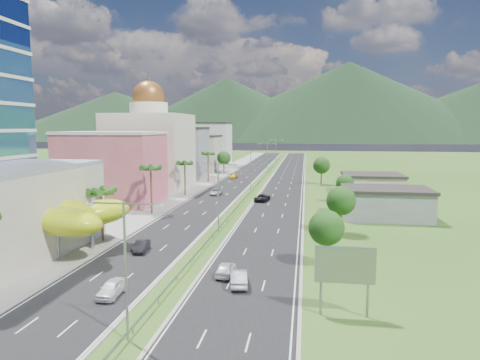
% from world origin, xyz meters
% --- Properties ---
extents(ground, '(500.00, 500.00, 0.00)m').
position_xyz_m(ground, '(0.00, 0.00, 0.00)').
color(ground, '#2D5119').
rests_on(ground, ground).
extents(road_left, '(11.00, 260.00, 0.04)m').
position_xyz_m(road_left, '(-7.50, 90.00, 0.02)').
color(road_left, black).
rests_on(road_left, ground).
extents(road_right, '(11.00, 260.00, 0.04)m').
position_xyz_m(road_right, '(7.50, 90.00, 0.02)').
color(road_right, black).
rests_on(road_right, ground).
extents(sidewalk_left, '(7.00, 260.00, 0.12)m').
position_xyz_m(sidewalk_left, '(-17.00, 90.00, 0.06)').
color(sidewalk_left, gray).
rests_on(sidewalk_left, ground).
extents(median_guardrail, '(0.10, 216.06, 0.76)m').
position_xyz_m(median_guardrail, '(0.00, 71.99, 0.62)').
color(median_guardrail, gray).
rests_on(median_guardrail, ground).
extents(streetlight_median_a, '(6.04, 0.25, 11.00)m').
position_xyz_m(streetlight_median_a, '(0.00, -25.00, 6.75)').
color(streetlight_median_a, gray).
rests_on(streetlight_median_a, ground).
extents(streetlight_median_b, '(6.04, 0.25, 11.00)m').
position_xyz_m(streetlight_median_b, '(0.00, 10.00, 6.75)').
color(streetlight_median_b, gray).
rests_on(streetlight_median_b, ground).
extents(streetlight_median_c, '(6.04, 0.25, 11.00)m').
position_xyz_m(streetlight_median_c, '(0.00, 50.00, 6.75)').
color(streetlight_median_c, gray).
rests_on(streetlight_median_c, ground).
extents(streetlight_median_d, '(6.04, 0.25, 11.00)m').
position_xyz_m(streetlight_median_d, '(0.00, 95.00, 6.75)').
color(streetlight_median_d, gray).
rests_on(streetlight_median_d, ground).
extents(streetlight_median_e, '(6.04, 0.25, 11.00)m').
position_xyz_m(streetlight_median_e, '(0.00, 140.00, 6.75)').
color(streetlight_median_e, gray).
rests_on(streetlight_median_e, ground).
extents(lime_canopy, '(18.00, 15.00, 7.40)m').
position_xyz_m(lime_canopy, '(-20.00, -4.00, 4.99)').
color(lime_canopy, '#B8C713').
rests_on(lime_canopy, ground).
extents(pink_shophouse, '(20.00, 15.00, 15.00)m').
position_xyz_m(pink_shophouse, '(-28.00, 32.00, 7.50)').
color(pink_shophouse, '#C65161').
rests_on(pink_shophouse, ground).
extents(domed_building, '(20.00, 20.00, 28.70)m').
position_xyz_m(domed_building, '(-28.00, 55.00, 11.35)').
color(domed_building, beige).
rests_on(domed_building, ground).
extents(midrise_grey, '(16.00, 15.00, 16.00)m').
position_xyz_m(midrise_grey, '(-27.00, 80.00, 8.00)').
color(midrise_grey, slate).
rests_on(midrise_grey, ground).
extents(midrise_beige, '(16.00, 15.00, 13.00)m').
position_xyz_m(midrise_beige, '(-27.00, 102.00, 6.50)').
color(midrise_beige, '#ADA08E').
rests_on(midrise_beige, ground).
extents(midrise_white, '(16.00, 15.00, 18.00)m').
position_xyz_m(midrise_white, '(-27.00, 125.00, 9.00)').
color(midrise_white, silver).
rests_on(midrise_white, ground).
extents(billboard, '(5.20, 0.35, 6.20)m').
position_xyz_m(billboard, '(17.00, -18.00, 4.42)').
color(billboard, gray).
rests_on(billboard, ground).
extents(shed_near, '(15.00, 10.00, 5.00)m').
position_xyz_m(shed_near, '(28.00, 25.00, 2.50)').
color(shed_near, slate).
rests_on(shed_near, ground).
extents(shed_far, '(14.00, 12.00, 4.40)m').
position_xyz_m(shed_far, '(30.00, 55.00, 2.20)').
color(shed_far, '#ADA08E').
rests_on(shed_far, ground).
extents(palm_tree_b, '(3.60, 3.60, 8.10)m').
position_xyz_m(palm_tree_b, '(-15.50, 2.00, 7.06)').
color(palm_tree_b, '#47301C').
rests_on(palm_tree_b, ground).
extents(palm_tree_c, '(3.60, 3.60, 9.60)m').
position_xyz_m(palm_tree_c, '(-15.50, 22.00, 8.50)').
color(palm_tree_c, '#47301C').
rests_on(palm_tree_c, ground).
extents(palm_tree_d, '(3.60, 3.60, 8.60)m').
position_xyz_m(palm_tree_d, '(-15.50, 45.00, 7.54)').
color(palm_tree_d, '#47301C').
rests_on(palm_tree_d, ground).
extents(palm_tree_e, '(3.60, 3.60, 9.40)m').
position_xyz_m(palm_tree_e, '(-15.50, 70.00, 8.31)').
color(palm_tree_e, '#47301C').
rests_on(palm_tree_e, ground).
extents(leafy_tree_lfar, '(4.90, 4.90, 8.05)m').
position_xyz_m(leafy_tree_lfar, '(-15.50, 95.00, 5.58)').
color(leafy_tree_lfar, '#47301C').
rests_on(leafy_tree_lfar, ground).
extents(leafy_tree_ra, '(4.20, 4.20, 6.90)m').
position_xyz_m(leafy_tree_ra, '(16.00, -5.00, 4.78)').
color(leafy_tree_ra, '#47301C').
rests_on(leafy_tree_ra, ground).
extents(leafy_tree_rb, '(4.55, 4.55, 7.47)m').
position_xyz_m(leafy_tree_rb, '(19.00, 12.00, 5.18)').
color(leafy_tree_rb, '#47301C').
rests_on(leafy_tree_rb, ground).
extents(leafy_tree_rc, '(3.85, 3.85, 6.33)m').
position_xyz_m(leafy_tree_rc, '(22.00, 40.00, 4.37)').
color(leafy_tree_rc, '#47301C').
rests_on(leafy_tree_rc, ground).
extents(leafy_tree_rd, '(4.90, 4.90, 8.05)m').
position_xyz_m(leafy_tree_rd, '(18.00, 70.00, 5.58)').
color(leafy_tree_rd, '#47301C').
rests_on(leafy_tree_rd, ground).
extents(mountain_ridge, '(860.00, 140.00, 90.00)m').
position_xyz_m(mountain_ridge, '(60.00, 450.00, 0.00)').
color(mountain_ridge, black).
rests_on(mountain_ridge, ground).
extents(car_white_near_left, '(2.01, 4.59, 1.54)m').
position_xyz_m(car_white_near_left, '(-5.15, -16.96, 0.81)').
color(car_white_near_left, white).
rests_on(car_white_near_left, road_left).
extents(car_dark_left, '(2.11, 4.53, 1.44)m').
position_xyz_m(car_dark_left, '(-8.01, -2.08, 0.76)').
color(car_dark_left, black).
rests_on(car_dark_left, road_left).
extents(car_silver_mid_left, '(2.81, 5.52, 1.49)m').
position_xyz_m(car_silver_mid_left, '(-8.17, 46.62, 0.79)').
color(car_silver_mid_left, '#ADAFB5').
rests_on(car_silver_mid_left, road_left).
extents(car_yellow_far_left, '(2.42, 4.84, 1.35)m').
position_xyz_m(car_yellow_far_left, '(-9.55, 80.77, 0.72)').
color(car_yellow_far_left, gold).
rests_on(car_yellow_far_left, road_left).
extents(car_white_near_right, '(1.87, 4.50, 1.52)m').
position_xyz_m(car_white_near_right, '(4.85, -9.53, 0.80)').
color(car_white_near_right, silver).
rests_on(car_white_near_right, road_right).
extents(car_silver_right, '(2.46, 5.07, 1.60)m').
position_xyz_m(car_silver_right, '(6.77, -12.24, 0.84)').
color(car_silver_right, '#B4B8BC').
rests_on(car_silver_right, road_right).
extents(car_dark_far_right, '(3.56, 6.13, 1.60)m').
position_xyz_m(car_dark_far_right, '(4.03, 39.41, 0.84)').
color(car_dark_far_right, black).
rests_on(car_dark_far_right, road_right).
extents(motorcycle, '(0.78, 1.78, 1.10)m').
position_xyz_m(motorcycle, '(-9.61, 0.64, 0.59)').
color(motorcycle, black).
rests_on(motorcycle, road_left).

